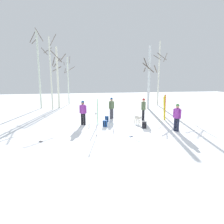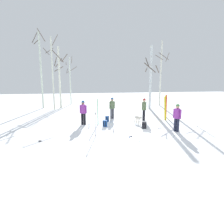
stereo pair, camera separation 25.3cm
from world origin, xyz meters
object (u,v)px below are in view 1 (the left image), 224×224
at_px(water_bottle_0, 114,130).
at_px(ski_pair_lying_0, 131,136).
at_px(person_2, 143,108).
at_px(dog, 138,118).
at_px(person_0, 83,111).
at_px(birch_tree_3, 68,80).
at_px(ski_poles_0, 96,124).
at_px(backpack_1, 107,119).
at_px(ski_pair_lying_1, 40,142).
at_px(backpack_2, 105,124).
at_px(birch_tree_2, 58,76).
at_px(person_1, 112,107).
at_px(ski_pair_planted_0, 98,112).
at_px(ski_pair_planted_1, 165,106).
at_px(person_3, 177,116).
at_px(birch_tree_4, 149,77).
at_px(birch_tree_5, 159,73).
at_px(backpack_0, 144,125).
at_px(birch_tree_0, 39,69).
at_px(birch_tree_1, 51,73).
at_px(water_bottle_1, 89,126).
at_px(ski_pair_planted_2, 164,108).

bearing_deg(water_bottle_0, ski_pair_lying_0, -53.03).
distance_m(person_2, dog, 1.32).
distance_m(person_0, birch_tree_3, 11.10).
relative_size(person_2, ski_poles_0, 1.24).
height_order(person_0, backpack_1, person_0).
distance_m(ski_pair_lying_1, backpack_2, 4.51).
bearing_deg(ski_poles_0, person_2, 41.25).
relative_size(ski_poles_0, birch_tree_2, 0.21).
height_order(person_0, person_1, same).
bearing_deg(person_0, ski_pair_planted_0, -1.39).
height_order(ski_pair_planted_1, backpack_1, ski_pair_planted_1).
distance_m(person_3, ski_pair_lying_0, 3.28).
height_order(backpack_1, birch_tree_4, birch_tree_4).
bearing_deg(birch_tree_5, person_1, -136.18).
bearing_deg(ski_pair_lying_1, ski_pair_planted_1, 28.10).
xyz_separation_m(dog, backpack_0, (0.02, -1.35, -0.17)).
distance_m(birch_tree_3, birch_tree_5, 10.92).
bearing_deg(backpack_0, birch_tree_5, 61.96).
relative_size(ski_pair_planted_0, ski_pair_lying_0, 1.04).
distance_m(birch_tree_0, birch_tree_1, 1.90).
distance_m(person_0, ski_pair_planted_1, 7.07).
distance_m(ski_poles_0, birch_tree_4, 11.26).
xyz_separation_m(backpack_2, birch_tree_2, (-3.81, 8.72, 3.20)).
relative_size(ski_pair_lying_1, backpack_2, 3.36).
relative_size(backpack_0, backpack_1, 1.00).
bearing_deg(backpack_2, ski_pair_lying_0, -65.21).
height_order(backpack_1, water_bottle_1, backpack_1).
height_order(birch_tree_1, birch_tree_5, birch_tree_1).
height_order(birch_tree_0, birch_tree_1, birch_tree_0).
bearing_deg(backpack_1, birch_tree_0, 128.74).
xyz_separation_m(birch_tree_3, birch_tree_4, (8.52, -4.79, 0.39)).
distance_m(ski_pair_lying_1, birch_tree_3, 14.42).
relative_size(person_0, water_bottle_0, 7.33).
bearing_deg(ski_pair_planted_2, person_2, 174.46).
relative_size(ski_poles_0, birch_tree_3, 0.24).
bearing_deg(birch_tree_2, person_0, -73.43).
relative_size(water_bottle_1, birch_tree_2, 0.04).
relative_size(dog, ski_poles_0, 0.61).
relative_size(ski_pair_lying_0, birch_tree_4, 0.27).
bearing_deg(ski_pair_lying_1, birch_tree_0, 99.80).
xyz_separation_m(person_1, birch_tree_2, (-4.68, 6.33, 2.43)).
height_order(person_2, birch_tree_2, birch_tree_2).
height_order(person_2, person_3, same).
bearing_deg(birch_tree_3, ski_pair_lying_1, -93.48).
bearing_deg(birch_tree_1, ski_pair_planted_0, -60.45).
bearing_deg(backpack_1, ski_pair_lying_1, -136.06).
xyz_separation_m(person_1, backpack_1, (-0.54, -0.99, -0.77)).
bearing_deg(birch_tree_3, ski_pair_lying_0, -74.05).
bearing_deg(person_0, ski_poles_0, -77.16).
bearing_deg(ski_pair_planted_0, ski_poles_0, -97.50).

